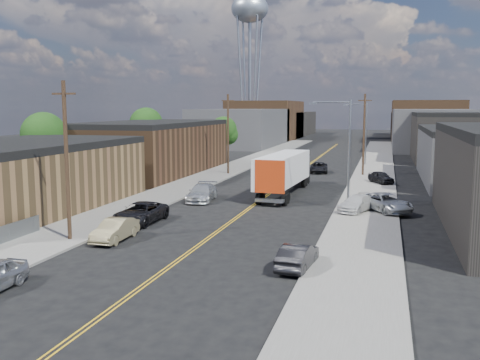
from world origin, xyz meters
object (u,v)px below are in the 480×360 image
Objects in this scene: car_left_c at (140,213)px; car_ahead_truck at (319,168)px; car_right_oncoming at (297,256)px; car_right_lot_c at (381,177)px; car_right_lot_b at (357,203)px; car_left_d at (202,193)px; water_tower at (250,14)px; car_right_lot_a at (386,202)px; car_left_b at (115,230)px; semi_truck at (286,170)px.

car_ahead_truck is (8.81, 33.87, -0.08)m from car_left_c.
car_right_lot_c reaches higher than car_right_oncoming.
car_left_c reaches higher than car_right_lot_b.
car_left_c is 17.00m from car_right_lot_b.
car_left_d is 13.92m from car_right_lot_b.
water_tower reaches higher than car_right_lot_a.
car_right_lot_a is at bearing -117.09° from car_right_lot_c.
car_left_d is at bearing -166.14° from car_right_lot_b.
car_left_b reaches higher than car_right_oncoming.
water_tower is 110.09m from car_right_oncoming.
car_right_lot_a is (16.49, 13.71, 0.17)m from car_left_b.
car_left_b is at bearing -115.20° from car_right_lot_b.
car_left_d is at bearing -113.80° from car_ahead_truck.
car_left_c is (-0.74, 5.16, 0.05)m from car_left_b.
car_right_lot_c is (8.93, 8.84, -1.47)m from semi_truck.
car_left_d is 1.01× the size of car_right_lot_a.
car_left_c is at bearing -129.81° from car_right_lot_b.
water_tower is 99.89m from car_left_c.
car_left_c is 1.33× the size of car_right_oncoming.
car_right_oncoming is 42.07m from car_ahead_truck.
semi_truck reaches higher than car_left_b.
car_ahead_truck is (24.58, -60.13, -29.98)m from water_tower.
car_right_lot_b is (13.77, -2.00, 0.03)m from car_left_d.
water_tower is at bearing -68.90° from car_right_oncoming.
car_right_lot_a reaches higher than car_left_d.
car_ahead_truck is (-6.19, 25.87, -0.12)m from car_right_lot_b.
car_left_b is 39.86m from car_ahead_truck.
car_right_lot_c is (15.43, 15.08, 0.04)m from car_left_d.
car_left_b is 21.45m from car_right_lot_a.
car_left_d is 1.09× the size of car_ahead_truck.
car_left_c is (15.77, -94.00, -29.90)m from water_tower.
car_right_lot_c is at bearing 106.58° from car_right_lot_b.
car_right_oncoming is at bearing -30.57° from car_left_c.
water_tower is 2.40× the size of semi_truck.
car_right_lot_a is 26.68m from car_ahead_truck.
water_tower is 86.05m from semi_truck.
water_tower reaches higher than car_ahead_truck.
water_tower is at bearing 76.37° from car_right_lot_a.
car_left_d reaches higher than car_left_c.
car_left_d is at bearing -51.76° from car_right_oncoming.
water_tower is 81.81m from car_right_lot_c.
car_left_c reaches higher than car_right_lot_c.
water_tower is 8.78× the size of car_left_b.
car_left_b is at bearing -107.88° from car_ahead_truck.
water_tower is 6.86× the size of car_left_c.
car_left_d reaches higher than car_left_b.
car_ahead_truck is at bearing -67.76° from water_tower.
car_right_oncoming is 0.93× the size of car_right_lot_b.
semi_truck reaches higher than car_right_lot_a.
car_ahead_truck is (-4.02, 41.87, -0.00)m from car_right_oncoming.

